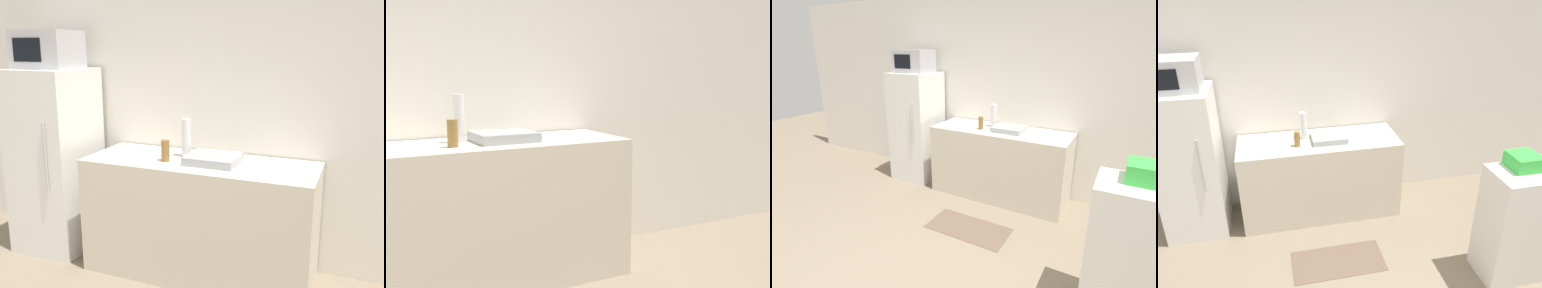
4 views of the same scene
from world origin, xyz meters
TOP-DOWN VIEW (x-y plane):
  - wall_back at (0.00, 2.70)m, footprint 8.00×0.06m
  - refrigerator at (-1.39, 2.33)m, footprint 0.61×0.63m
  - microwave at (-1.39, 2.33)m, footprint 0.49×0.38m
  - counter at (-0.05, 2.33)m, footprint 1.74×0.64m
  - sink_basin at (0.06, 2.32)m, footprint 0.37×0.33m
  - bottle_tall at (-0.20, 2.42)m, footprint 0.07×0.07m
  - bottle_short at (-0.29, 2.24)m, footprint 0.06×0.06m
  - shelf_cabinet at (1.57, 0.97)m, footprint 0.72×0.41m
  - basket at (1.50, 1.04)m, footprint 0.24×0.24m
  - kitchen_rug at (-0.02, 1.44)m, footprint 0.89×0.45m

SIDE VIEW (x-z plane):
  - kitchen_rug at x=-0.02m, z-range 0.00..0.01m
  - counter at x=-0.05m, z-range 0.00..0.91m
  - shelf_cabinet at x=1.57m, z-range 0.00..1.08m
  - refrigerator at x=-1.39m, z-range 0.00..1.56m
  - sink_basin at x=0.06m, z-range 0.91..0.97m
  - bottle_short at x=-0.29m, z-range 0.91..1.07m
  - bottle_tall at x=-0.20m, z-range 0.91..1.20m
  - basket at x=1.50m, z-range 1.08..1.21m
  - wall_back at x=0.00m, z-range 0.00..2.60m
  - microwave at x=-1.39m, z-range 1.56..1.87m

